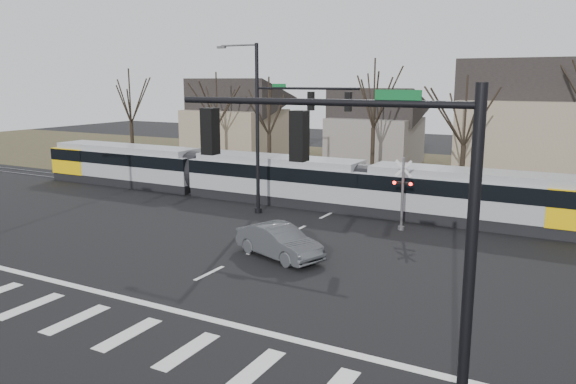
% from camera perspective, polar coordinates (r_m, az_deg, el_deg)
% --- Properties ---
extents(ground, '(140.00, 140.00, 0.00)m').
position_cam_1_polar(ground, '(22.82, -11.02, -9.58)').
color(ground, black).
extents(grass_verge, '(140.00, 28.00, 0.01)m').
position_cam_1_polar(grass_verge, '(50.89, 12.48, 1.90)').
color(grass_verge, '#38331E').
rests_on(grass_verge, ground).
extents(crosswalk, '(27.00, 2.60, 0.01)m').
position_cam_1_polar(crosswalk, '(20.15, -18.43, -12.83)').
color(crosswalk, silver).
rests_on(crosswalk, ground).
extents(stop_line, '(28.00, 0.35, 0.01)m').
position_cam_1_polar(stop_line, '(21.56, -14.11, -10.95)').
color(stop_line, silver).
rests_on(stop_line, ground).
extents(lane_dashes, '(0.18, 30.00, 0.01)m').
position_cam_1_polar(lane_dashes, '(36.04, 5.33, -1.67)').
color(lane_dashes, silver).
rests_on(lane_dashes, ground).
extents(rail_pair, '(90.00, 1.52, 0.06)m').
position_cam_1_polar(rail_pair, '(35.86, 5.20, -1.70)').
color(rail_pair, '#59595E').
rests_on(rail_pair, ground).
extents(tram, '(40.48, 3.01, 3.07)m').
position_cam_1_polar(tram, '(37.81, -1.30, 1.56)').
color(tram, gray).
rests_on(tram, ground).
extents(sedan, '(4.55, 5.63, 1.52)m').
position_cam_1_polar(sedan, '(25.94, -0.93, -5.04)').
color(sedan, '#424549').
rests_on(sedan, ground).
extents(signal_pole_near_right, '(6.72, 0.44, 8.00)m').
position_cam_1_polar(signal_pole_near_right, '(11.32, 8.75, -3.53)').
color(signal_pole_near_right, black).
rests_on(signal_pole_near_right, ground).
extents(signal_pole_far, '(9.28, 0.44, 10.20)m').
position_cam_1_polar(signal_pole_far, '(33.14, -0.77, 7.21)').
color(signal_pole_far, black).
rests_on(signal_pole_far, ground).
extents(rail_crossing_signal, '(1.08, 0.36, 4.00)m').
position_cam_1_polar(rail_crossing_signal, '(31.02, 11.54, -0.41)').
color(rail_crossing_signal, '#59595B').
rests_on(rail_crossing_signal, ground).
extents(tree_row, '(59.20, 7.20, 10.00)m').
position_cam_1_polar(tree_row, '(44.04, 13.06, 7.00)').
color(tree_row, black).
rests_on(tree_row, ground).
extents(house_a, '(9.72, 8.64, 8.60)m').
position_cam_1_polar(house_a, '(60.71, -5.37, 7.82)').
color(house_a, gray).
rests_on(house_a, ground).
extents(house_b, '(8.64, 7.56, 7.65)m').
position_cam_1_polar(house_b, '(55.74, 8.84, 6.93)').
color(house_b, slate).
rests_on(house_b, ground).
extents(house_c, '(10.80, 8.64, 10.10)m').
position_cam_1_polar(house_c, '(49.63, 23.16, 7.11)').
color(house_c, gray).
rests_on(house_c, ground).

